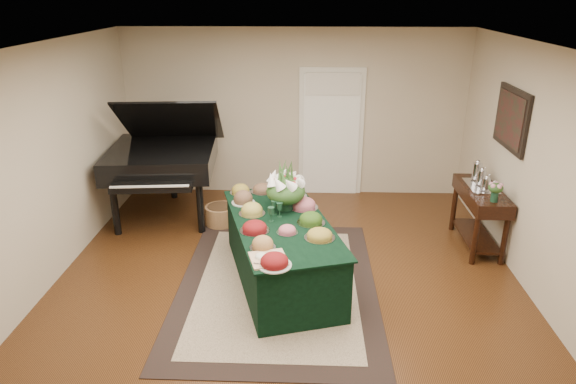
{
  "coord_description": "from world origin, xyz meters",
  "views": [
    {
      "loc": [
        0.22,
        -5.2,
        3.23
      ],
      "look_at": [
        0.0,
        0.3,
        1.05
      ],
      "focal_mm": 32.0,
      "sensor_mm": 36.0,
      "label": 1
    }
  ],
  "objects_px": {
    "buffet_table": "(281,251)",
    "floral_centerpiece": "(286,186)",
    "grand_piano": "(163,157)",
    "mahogany_sideboard": "(481,202)"
  },
  "relations": [
    {
      "from": "buffet_table",
      "to": "floral_centerpiece",
      "type": "bearing_deg",
      "value": 84.28
    },
    {
      "from": "buffet_table",
      "to": "floral_centerpiece",
      "type": "xyz_separation_m",
      "value": [
        0.04,
        0.36,
        0.67
      ]
    },
    {
      "from": "grand_piano",
      "to": "mahogany_sideboard",
      "type": "height_order",
      "value": "grand_piano"
    },
    {
      "from": "buffet_table",
      "to": "mahogany_sideboard",
      "type": "height_order",
      "value": "mahogany_sideboard"
    },
    {
      "from": "grand_piano",
      "to": "buffet_table",
      "type": "bearing_deg",
      "value": -44.5
    },
    {
      "from": "floral_centerpiece",
      "to": "mahogany_sideboard",
      "type": "xyz_separation_m",
      "value": [
        2.53,
        0.6,
        -0.42
      ]
    },
    {
      "from": "buffet_table",
      "to": "floral_centerpiece",
      "type": "distance_m",
      "value": 0.76
    },
    {
      "from": "floral_centerpiece",
      "to": "grand_piano",
      "type": "bearing_deg",
      "value": 142.43
    },
    {
      "from": "buffet_table",
      "to": "mahogany_sideboard",
      "type": "bearing_deg",
      "value": 20.67
    },
    {
      "from": "floral_centerpiece",
      "to": "grand_piano",
      "type": "relative_size",
      "value": 0.25
    }
  ]
}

